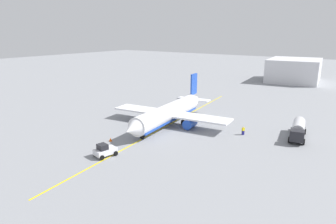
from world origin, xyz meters
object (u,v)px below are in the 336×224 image
Objects in this scene: refueling_worker at (243,131)px; safety_cone_nose at (111,139)px; fuel_tanker at (298,129)px; airplane at (169,113)px; pushback_tug at (105,150)px.

safety_cone_nose is at bearing -46.33° from refueling_worker.
fuel_tanker reaches higher than refueling_worker.
safety_cone_nose is (17.95, -18.81, -0.50)m from refueling_worker.
airplane reaches higher than refueling_worker.
pushback_tug is (20.44, 1.55, -1.68)m from airplane.
airplane reaches higher than pushback_tug.
safety_cone_nose is at bearing -51.32° from fuel_tanker.
pushback_tug is at bearing -40.12° from fuel_tanker.
fuel_tanker is 10.31m from refueling_worker.
refueling_worker is 2.65× the size of safety_cone_nose.
pushback_tug is at bearing -31.41° from refueling_worker.
fuel_tanker is 6.17× the size of refueling_worker.
refueling_worker is at bearing 133.67° from safety_cone_nose.
pushback_tug is 6.08× the size of safety_cone_nose.
refueling_worker is at bearing 148.59° from pushback_tug.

